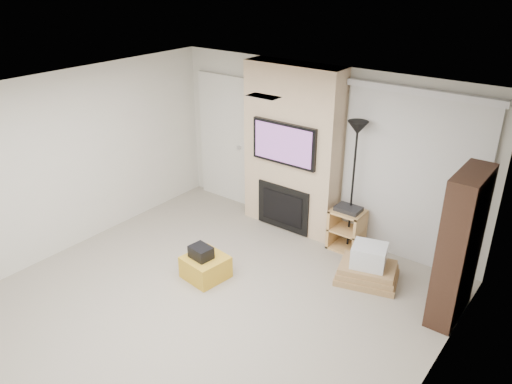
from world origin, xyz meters
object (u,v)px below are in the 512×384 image
Objects in this scene: floor_lamp at (356,150)px; box_stack at (368,267)px; ottoman at (206,267)px; bookshelf at (459,247)px; av_stand at (347,227)px.

box_stack is (0.61, -0.62, -1.28)m from floor_lamp.
ottoman is at bearing -144.85° from box_stack.
bookshelf reaches higher than box_stack.
box_stack is (1.71, 1.21, 0.05)m from ottoman.
floor_lamp is 1.55m from box_stack.
bookshelf is (2.76, 1.16, 0.75)m from ottoman.
floor_lamp is 2.09× the size of box_stack.
box_stack is at bearing -42.46° from av_stand.
av_stand is at bearing -87.92° from floor_lamp.
floor_lamp is at bearing 58.88° from ottoman.
av_stand is 0.37× the size of bookshelf.
ottoman is 0.27× the size of floor_lamp.
ottoman is 2.09m from av_stand.
ottoman is 3.09m from bookshelf.
floor_lamp reaches higher than bookshelf.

